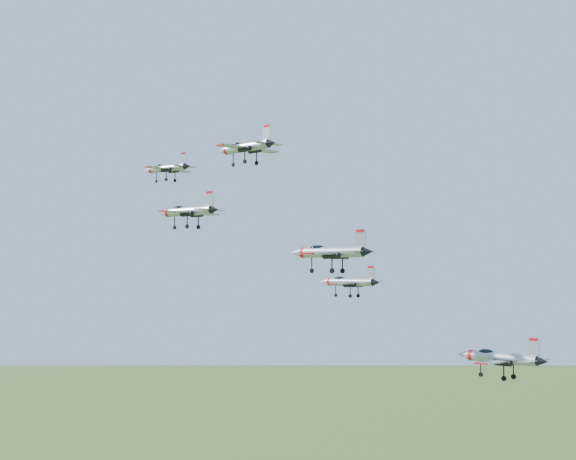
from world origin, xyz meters
The scene contains 6 objects.
jet_lead centered at (-28.09, 8.28, 138.01)m, with size 11.44×9.48×3.06m.
jet_left_high centered at (-4.49, -0.91, 138.58)m, with size 12.76×10.77×3.44m.
jet_right_high centered at (-1.49, -17.70, 127.90)m, with size 10.96×9.12×2.93m.
jet_left_low centered at (6.74, 10.28, 118.55)m, with size 11.26×9.40×3.01m.
jet_right_low centered at (14.52, -9.06, 122.64)m, with size 12.82×10.64×3.42m.
jet_trail centered at (34.91, -5.02, 110.26)m, with size 11.80×9.95×3.18m.
Camera 1 is at (64.86, -96.74, 120.52)m, focal length 50.00 mm.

